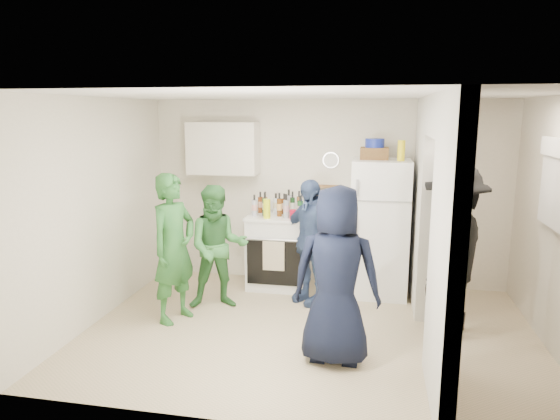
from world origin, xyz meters
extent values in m
plane|color=#C4AC8A|center=(0.00, 0.00, 0.00)|extent=(4.80, 4.80, 0.00)
plane|color=silver|center=(0.00, 1.70, 1.25)|extent=(4.80, 0.00, 4.80)
plane|color=silver|center=(0.00, -1.70, 1.25)|extent=(4.80, 0.00, 4.80)
plane|color=silver|center=(-2.40, 0.00, 1.25)|extent=(0.00, 3.40, 3.40)
plane|color=white|center=(0.00, 0.00, 2.50)|extent=(4.80, 4.80, 0.00)
cube|color=silver|center=(1.20, 1.10, 1.25)|extent=(0.12, 1.20, 2.50)
cube|color=silver|center=(1.20, -1.10, 1.25)|extent=(0.12, 1.20, 2.50)
cube|color=silver|center=(1.20, 0.00, 2.30)|extent=(0.12, 1.00, 0.40)
cube|color=white|center=(-0.59, 1.37, 0.49)|extent=(0.83, 0.69, 0.98)
cube|color=silver|center=(-1.40, 1.52, 1.85)|extent=(0.95, 0.34, 0.70)
cube|color=white|center=(0.72, 1.34, 0.87)|extent=(0.72, 0.70, 1.75)
cube|color=brown|center=(0.62, 1.39, 1.82)|extent=(0.35, 0.25, 0.15)
cylinder|color=navy|center=(0.62, 1.39, 1.95)|extent=(0.24, 0.24, 0.11)
cylinder|color=yellow|center=(0.94, 1.24, 1.87)|extent=(0.09, 0.09, 0.25)
cylinder|color=white|center=(0.05, 1.68, 1.70)|extent=(0.22, 0.02, 0.22)
cube|color=olive|center=(0.00, 1.65, 1.35)|extent=(0.35, 0.08, 0.03)
cube|color=black|center=(2.38, 0.20, 1.65)|extent=(0.03, 0.70, 0.80)
cube|color=white|center=(2.36, 0.20, 1.65)|extent=(0.04, 0.76, 0.86)
cube|color=white|center=(2.34, 0.20, 2.00)|extent=(0.04, 0.82, 0.18)
cylinder|color=#DFF014|center=(-0.71, 1.15, 1.11)|extent=(0.09, 0.09, 0.25)
cylinder|color=red|center=(-0.37, 1.17, 1.04)|extent=(0.09, 0.09, 0.12)
imported|color=#2D6729|center=(-1.54, 0.05, 0.84)|extent=(0.60, 0.72, 1.68)
imported|color=#3C7D37|center=(-1.17, 0.51, 0.75)|extent=(0.87, 0.76, 1.49)
imported|color=#375178|center=(-0.12, 0.87, 0.77)|extent=(0.95, 0.86, 1.55)
imported|color=black|center=(0.32, -0.58, 0.85)|extent=(0.86, 0.58, 1.69)
imported|color=black|center=(1.47, 0.29, 0.91)|extent=(1.10, 1.35, 1.82)
cylinder|color=brown|center=(-0.88, 1.49, 1.13)|extent=(0.07, 0.07, 0.29)
cylinder|color=#1B5124|center=(-0.78, 1.31, 1.14)|extent=(0.06, 0.06, 0.31)
cylinder|color=silver|center=(-0.67, 1.52, 1.12)|extent=(0.08, 0.08, 0.27)
cylinder|color=#5F3410|center=(-0.58, 1.31, 1.14)|extent=(0.07, 0.07, 0.31)
cylinder|color=#A9AFBC|center=(-0.50, 1.54, 1.15)|extent=(0.08, 0.08, 0.32)
cylinder|color=black|center=(-0.42, 1.40, 1.14)|extent=(0.06, 0.06, 0.32)
cylinder|color=brown|center=(-0.35, 1.49, 1.14)|extent=(0.06, 0.06, 0.32)
cylinder|color=#B1B2BD|center=(-0.91, 1.27, 1.13)|extent=(0.07, 0.07, 0.28)
cylinder|color=#4E260D|center=(-0.55, 1.47, 1.12)|extent=(0.07, 0.07, 0.28)
cylinder|color=#216128|center=(-0.30, 1.27, 1.13)|extent=(0.07, 0.07, 0.29)
cylinder|color=#915921|center=(-0.79, 1.41, 1.14)|extent=(0.07, 0.07, 0.30)
cylinder|color=#8D949B|center=(-0.47, 1.21, 1.14)|extent=(0.08, 0.08, 0.31)
camera|label=1|loc=(0.65, -5.00, 2.34)|focal=32.00mm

